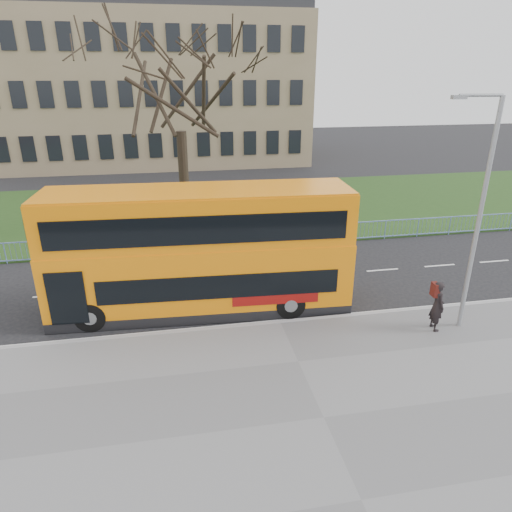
{
  "coord_description": "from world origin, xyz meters",
  "views": [
    {
      "loc": [
        -3.59,
        -16.1,
        8.89
      ],
      "look_at": [
        -0.46,
        1.0,
        1.8
      ],
      "focal_mm": 32.0,
      "sensor_mm": 36.0,
      "label": 1
    }
  ],
  "objects": [
    {
      "name": "pedestrian",
      "position": [
        5.42,
        -3.04,
        1.06
      ],
      "size": [
        0.49,
        0.71,
        1.88
      ],
      "primitive_type": "imported",
      "rotation": [
        0.0,
        0.0,
        1.52
      ],
      "color": "black",
      "rests_on": "pavement"
    },
    {
      "name": "ground",
      "position": [
        0.0,
        0.0,
        0.0
      ],
      "size": [
        120.0,
        120.0,
        0.0
      ],
      "primitive_type": "plane",
      "color": "black",
      "rests_on": "ground"
    },
    {
      "name": "civic_building",
      "position": [
        -5.0,
        35.0,
        7.0
      ],
      "size": [
        30.0,
        15.0,
        14.0
      ],
      "primitive_type": "cube",
      "color": "#887656",
      "rests_on": "ground"
    },
    {
      "name": "kerb",
      "position": [
        0.0,
        -1.55,
        0.07
      ],
      "size": [
        80.0,
        0.2,
        0.14
      ],
      "primitive_type": "cube",
      "color": "gray",
      "rests_on": "ground"
    },
    {
      "name": "yellow_bus",
      "position": [
        -2.77,
        0.29,
        2.58
      ],
      "size": [
        11.59,
        3.32,
        4.8
      ],
      "rotation": [
        0.0,
        0.0,
        -0.05
      ],
      "color": "orange",
      "rests_on": "ground"
    },
    {
      "name": "guard_railing",
      "position": [
        0.0,
        6.6,
        0.55
      ],
      "size": [
        40.0,
        0.12,
        1.1
      ],
      "primitive_type": null,
      "color": "#80A2E4",
      "rests_on": "ground"
    },
    {
      "name": "bare_tree",
      "position": [
        -3.0,
        10.0,
        6.89
      ],
      "size": [
        9.54,
        9.54,
        13.63
      ],
      "primitive_type": null,
      "color": "black",
      "rests_on": "grass_verge"
    },
    {
      "name": "street_lamp",
      "position": [
        6.36,
        -2.99,
        4.57
      ],
      "size": [
        1.72,
        0.27,
        8.13
      ],
      "rotation": [
        0.0,
        0.0,
        -0.06
      ],
      "color": "#979B9F",
      "rests_on": "pavement"
    },
    {
      "name": "grass_verge",
      "position": [
        0.0,
        14.3,
        0.04
      ],
      "size": [
        80.0,
        15.4,
        0.08
      ],
      "primitive_type": "cube",
      "color": "#203C16",
      "rests_on": "ground"
    },
    {
      "name": "pavement",
      "position": [
        0.0,
        -6.75,
        0.06
      ],
      "size": [
        80.0,
        10.5,
        0.12
      ],
      "primitive_type": "cube",
      "color": "slate",
      "rests_on": "ground"
    }
  ]
}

